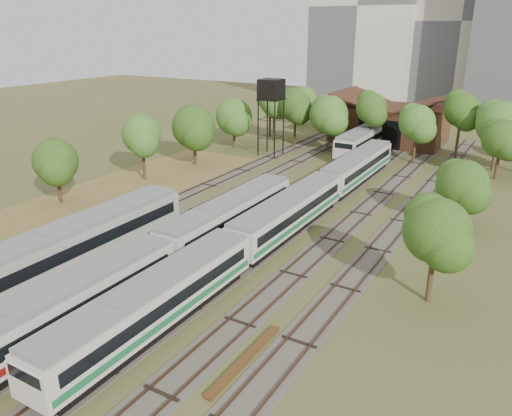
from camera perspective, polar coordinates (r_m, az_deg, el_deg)
The scene contains 15 objects.
ground at distance 32.45m, azimuth -14.17°, elevation -12.35°, with size 240.00×240.00×0.00m, color #475123.
dry_grass_patch at distance 49.66m, azimuth -22.76°, elevation -1.62°, with size 14.00×60.00×0.04m, color brown.
tracks at distance 51.45m, azimuth 4.86°, elevation 0.69°, with size 24.60×80.00×0.19m.
railcar_red_set at distance 36.24m, azimuth -10.75°, elevation -5.26°, with size 2.72×34.58×3.35m.
railcar_green_set at distance 43.50m, azimuth 3.81°, elevation -0.56°, with size 2.69×52.07×3.32m.
railcar_rear at distance 72.75m, azimuth 12.23°, elevation 7.61°, with size 2.90×16.08×3.58m.
old_grey_coach at distance 39.23m, azimuth -18.80°, elevation -3.50°, with size 3.09×18.00×3.83m.
water_tower at distance 69.05m, azimuth 1.75°, elevation 13.18°, with size 3.00×3.00×10.39m.
rail_pile_far at distance 28.18m, azimuth -1.24°, elevation -16.91°, with size 0.44×7.03×0.23m, color brown.
maintenance_shed at distance 80.95m, azimuth 15.11°, elevation 9.35°, with size 16.45×11.55×7.58m.
tree_band_left at distance 62.44m, azimuth -9.84°, elevation 8.54°, with size 7.84×77.40×8.48m.
tree_band_far at distance 70.41m, azimuth 18.42°, elevation 9.87°, with size 47.68×9.20×9.02m.
tree_band_right at distance 48.90m, azimuth 23.68°, elevation 3.54°, with size 5.70×37.03×7.13m.
tower_left at distance 120.15m, azimuth 12.90°, elevation 21.52°, with size 22.00×16.00×42.00m, color beige.
tower_centre at distance 120.25m, azimuth 23.17°, elevation 19.04°, with size 20.00×18.00×36.00m, color #AFAC9F.
Camera 1 is at (20.12, -18.87, 17.08)m, focal length 35.00 mm.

